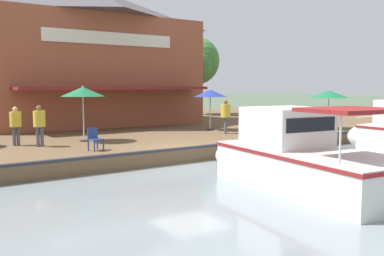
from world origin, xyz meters
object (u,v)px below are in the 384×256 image
Objects in this scene: patio_umbrella_far_corner at (83,92)px; tree_upstream_bank at (196,62)px; waterfront_restaurant at (87,54)px; person_near_entrance at (226,112)px; cafe_chair_beside_entrance at (310,123)px; tree_downstream_bank at (48,54)px; patio_umbrella_near_quay_edge at (210,93)px; motorboat_second_along at (293,157)px; person_at_quay_edge at (16,122)px; person_mid_patio at (39,121)px; cafe_chair_back_row_seat at (95,138)px; patio_umbrella_by_entrance at (329,94)px.

tree_upstream_bank is at bearing 129.75° from patio_umbrella_far_corner.
waterfront_restaurant is 10.83m from person_near_entrance.
tree_downstream_bank is (-17.62, -8.51, 4.32)m from cafe_chair_beside_entrance.
patio_umbrella_near_quay_edge is 11.06m from motorboat_second_along.
patio_umbrella_far_corner is 3.00m from person_at_quay_edge.
person_mid_patio is (9.11, -5.44, -3.41)m from waterfront_restaurant.
person_at_quay_edge is at bearing -97.98° from person_near_entrance.
cafe_chair_beside_entrance is at bearing 76.39° from person_at_quay_edge.
patio_umbrella_far_corner is at bearing 83.97° from person_at_quay_edge.
patio_umbrella_far_corner is at bearing -105.41° from cafe_chair_beside_entrance.
person_near_entrance is (-1.69, 7.65, 0.61)m from cafe_chair_back_row_seat.
cafe_chair_beside_entrance is 1.00× the size of cafe_chair_back_row_seat.
person_near_entrance is at bearing 102.45° from cafe_chair_back_row_seat.
cafe_chair_beside_entrance is 13.43m from person_mid_patio.
patio_umbrella_near_quay_edge is 1.31× the size of person_near_entrance.
tree_downstream_bank is at bearing 169.42° from cafe_chair_back_row_seat.
person_mid_patio is 9.10m from person_near_entrance.
cafe_chair_back_row_seat is 7.85m from person_near_entrance.
tree_downstream_bank reaches higher than patio_umbrella_far_corner.
motorboat_second_along reaches higher than person_at_quay_edge.
cafe_chair_back_row_seat is (2.77, -0.59, -1.69)m from patio_umbrella_far_corner.
cafe_chair_beside_entrance is at bearing 74.59° from patio_umbrella_far_corner.
patio_umbrella_by_entrance is 0.31× the size of motorboat_second_along.
patio_umbrella_near_quay_edge is at bearing 113.76° from cafe_chair_back_row_seat.
patio_umbrella_near_quay_edge is at bearing 92.71° from person_at_quay_edge.
person_near_entrance is (9.63, 3.64, -3.36)m from waterfront_restaurant.
tree_downstream_bank reaches higher than patio_umbrella_by_entrance.
patio_umbrella_far_corner reaches higher than person_near_entrance.
patio_umbrella_by_entrance is 2.61× the size of cafe_chair_beside_entrance.
patio_umbrella_near_quay_edge reaches higher than patio_umbrella_by_entrance.
waterfront_restaurant is 5.95× the size of patio_umbrella_near_quay_edge.
tree_downstream_bank is at bearing -154.23° from cafe_chair_beside_entrance.
tree_downstream_bank is (-15.11, 4.67, 3.76)m from person_mid_patio.
tree_upstream_bank is at bearing 177.07° from patio_umbrella_by_entrance.
tree_upstream_bank is at bearing 75.74° from tree_downstream_bank.
patio_umbrella_near_quay_edge is 14.85m from tree_downstream_bank.
patio_umbrella_near_quay_edge is 1.37× the size of person_mid_patio.
cafe_chair_back_row_seat is at bearing 33.02° from person_mid_patio.
tree_downstream_bank is at bearing 169.68° from patio_umbrella_far_corner.
motorboat_second_along is at bearing -23.44° from patio_umbrella_near_quay_edge.
person_mid_patio is at bearing -93.28° from person_near_entrance.
waterfront_restaurant is 15.84× the size of cafe_chair_back_row_seat.
tree_upstream_bank reaches higher than person_near_entrance.
motorboat_second_along reaches higher than cafe_chair_beside_entrance.
person_near_entrance is 9.10m from motorboat_second_along.
waterfront_restaurant reaches higher than person_near_entrance.
cafe_chair_back_row_seat is at bearing -45.35° from tree_upstream_bank.
person_at_quay_edge is 20.53m from tree_upstream_bank.
patio_umbrella_near_quay_edge is 0.35× the size of tree_upstream_bank.
cafe_chair_back_row_seat is at bearing -91.48° from cafe_chair_beside_entrance.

